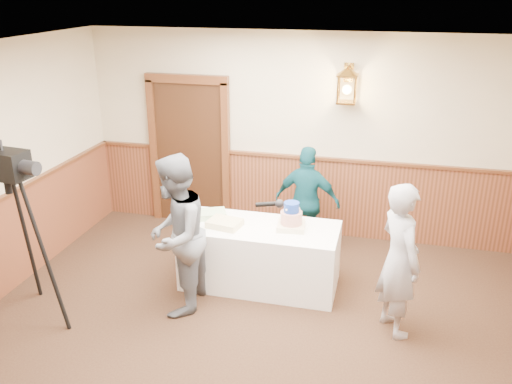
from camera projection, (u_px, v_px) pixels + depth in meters
room_shell at (235, 215)px, 4.60m from camera, size 6.02×7.02×2.81m
display_table at (260, 255)px, 6.35m from camera, size 1.80×0.80×0.75m
tiered_cake at (291, 218)px, 6.12m from camera, size 0.34×0.34×0.32m
sheet_cake_yellow at (225, 223)px, 6.20m from camera, size 0.41×0.34×0.08m
sheet_cake_green at (212, 214)px, 6.45m from camera, size 0.39×0.36×0.07m
interviewer at (176, 236)px, 5.69m from camera, size 1.52×0.89×1.76m
baker at (399, 260)px, 5.35m from camera, size 0.63×0.70×1.61m
assistant_p at (307, 201)px, 6.97m from camera, size 0.89×0.46×1.46m
tv_camera_rig at (19, 248)px, 5.49m from camera, size 0.74×0.69×1.88m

